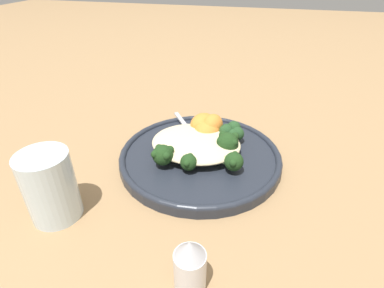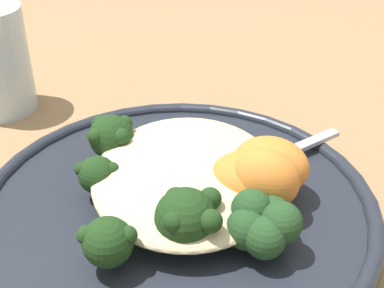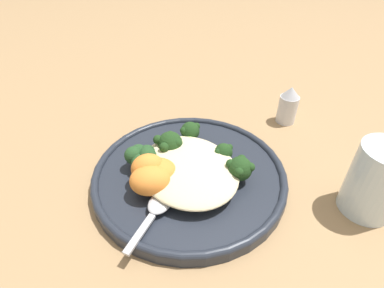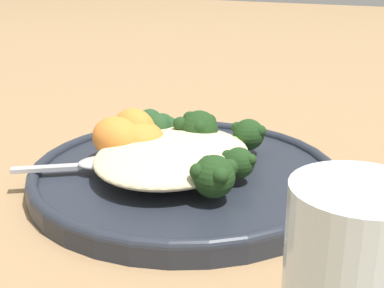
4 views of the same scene
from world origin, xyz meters
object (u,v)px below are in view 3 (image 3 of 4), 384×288
(plate, at_px, (189,174))
(broccoli_stalk_1, at_px, (215,157))
(salt_shaker, at_px, (288,105))
(quinoa_mound, at_px, (189,169))
(water_glass, at_px, (377,181))
(broccoli_stalk_3, at_px, (170,149))
(spoon, at_px, (157,207))
(broccoli_stalk_0, at_px, (228,169))
(sweet_potato_chunk_2, at_px, (148,168))
(sweet_potato_chunk_0, at_px, (150,180))
(broccoli_stalk_2, at_px, (190,141))
(kale_tuft, at_px, (141,156))
(sweet_potato_chunk_1, at_px, (155,172))

(plate, xyz_separation_m, broccoli_stalk_1, (-0.01, -0.04, 0.02))
(plate, relative_size, salt_shaker, 3.94)
(quinoa_mound, distance_m, water_glass, 0.25)
(broccoli_stalk_3, bearing_deg, spoon, 139.33)
(plate, bearing_deg, broccoli_stalk_0, -137.47)
(broccoli_stalk_0, relative_size, sweet_potato_chunk_2, 2.05)
(broccoli_stalk_1, relative_size, water_glass, 0.84)
(sweet_potato_chunk_0, bearing_deg, spoon, 169.69)
(salt_shaker, bearing_deg, broccoli_stalk_2, 90.23)
(sweet_potato_chunk_2, height_order, salt_shaker, salt_shaker)
(sweet_potato_chunk_2, xyz_separation_m, kale_tuft, (0.04, -0.00, -0.01))
(sweet_potato_chunk_1, bearing_deg, plate, -92.40)
(sweet_potato_chunk_1, bearing_deg, broccoli_stalk_0, -115.47)
(sweet_potato_chunk_0, xyz_separation_m, kale_tuft, (0.06, -0.01, -0.00))
(sweet_potato_chunk_0, bearing_deg, salt_shaker, -79.64)
(sweet_potato_chunk_0, distance_m, sweet_potato_chunk_1, 0.02)
(kale_tuft, height_order, water_glass, water_glass)
(plate, xyz_separation_m, water_glass, (-0.17, -0.18, 0.04))
(broccoli_stalk_1, xyz_separation_m, water_glass, (-0.17, -0.14, 0.02))
(salt_shaker, bearing_deg, sweet_potato_chunk_0, 100.36)
(sweet_potato_chunk_1, bearing_deg, broccoli_stalk_2, -62.30)
(quinoa_mound, bearing_deg, water_glass, -130.28)
(plate, height_order, sweet_potato_chunk_2, sweet_potato_chunk_2)
(quinoa_mound, relative_size, salt_shaker, 2.18)
(plate, xyz_separation_m, broccoli_stalk_2, (0.05, -0.03, 0.02))
(sweet_potato_chunk_0, relative_size, sweet_potato_chunk_1, 0.89)
(plate, distance_m, salt_shaker, 0.25)
(quinoa_mound, xyz_separation_m, broccoli_stalk_1, (0.00, -0.05, -0.00))
(kale_tuft, distance_m, spoon, 0.10)
(broccoli_stalk_0, relative_size, water_glass, 0.95)
(plate, xyz_separation_m, spoon, (-0.05, 0.07, 0.01))
(broccoli_stalk_3, bearing_deg, kale_tuft, 75.06)
(quinoa_mound, xyz_separation_m, spoon, (-0.04, 0.07, -0.01))
(plate, distance_m, sweet_potato_chunk_1, 0.06)
(quinoa_mound, bearing_deg, sweet_potato_chunk_2, 68.45)
(sweet_potato_chunk_0, bearing_deg, broccoli_stalk_1, -87.97)
(quinoa_mound, height_order, sweet_potato_chunk_0, sweet_potato_chunk_0)
(broccoli_stalk_2, bearing_deg, sweet_potato_chunk_1, 149.86)
(broccoli_stalk_1, xyz_separation_m, salt_shaker, (0.05, -0.20, 0.00))
(quinoa_mound, bearing_deg, spoon, 117.79)
(quinoa_mound, relative_size, broccoli_stalk_3, 1.81)
(plate, distance_m, broccoli_stalk_3, 0.05)
(water_glass, bearing_deg, quinoa_mound, 49.72)
(broccoli_stalk_3, bearing_deg, plate, -167.17)
(broccoli_stalk_0, relative_size, sweet_potato_chunk_1, 1.58)
(sweet_potato_chunk_2, bearing_deg, broccoli_stalk_3, -61.53)
(spoon, bearing_deg, broccoli_stalk_2, -173.39)
(broccoli_stalk_3, height_order, sweet_potato_chunk_2, sweet_potato_chunk_2)
(sweet_potato_chunk_2, relative_size, water_glass, 0.46)
(sweet_potato_chunk_2, relative_size, spoon, 0.51)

